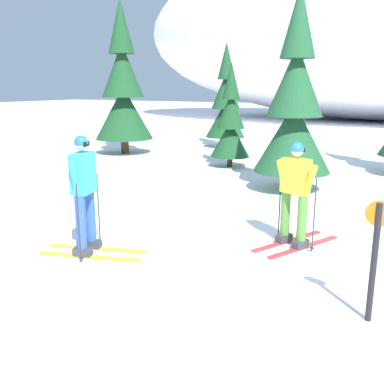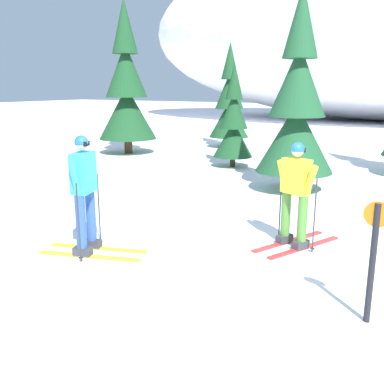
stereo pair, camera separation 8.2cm
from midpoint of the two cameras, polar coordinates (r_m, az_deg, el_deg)
ground_plane at (r=6.67m, az=1.60°, el=-8.81°), size 120.00×120.00×0.00m
skier_yellow_jacket at (r=7.12m, az=13.72°, el=-0.13°), size 1.07×1.67×1.71m
skier_cyan_jacket at (r=6.81m, az=-13.52°, el=0.00°), size 1.70×0.93×1.85m
pine_tree_far_left at (r=17.10m, az=-8.43°, el=12.97°), size 2.20×2.20×5.70m
pine_tree_left at (r=18.79m, az=5.03°, el=11.36°), size 1.67×1.67×4.32m
pine_tree_center_left at (r=14.12m, az=5.62°, el=8.84°), size 1.27×1.27×3.29m
pine_tree_center_right at (r=10.97m, az=13.77°, el=10.61°), size 1.88×1.88×4.87m
trail_marker_post at (r=5.12m, az=23.04°, el=-7.60°), size 0.28×0.07×1.38m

